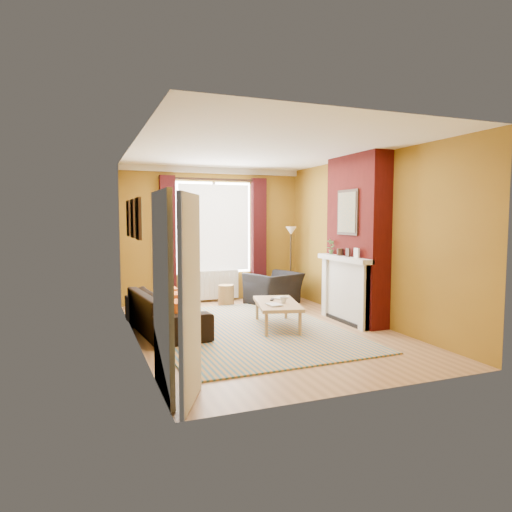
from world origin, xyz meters
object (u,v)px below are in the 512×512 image
at_px(armchair, 274,288).
at_px(floor_lamp, 291,242).
at_px(wicker_stool, 226,295).
at_px(sofa, 165,311).
at_px(coffee_table, 277,305).

relative_size(armchair, floor_lamp, 0.63).
bearing_deg(wicker_stool, sofa, -132.24).
height_order(wicker_stool, floor_lamp, floor_lamp).
height_order(coffee_table, wicker_stool, coffee_table).
relative_size(sofa, floor_lamp, 1.34).
xyz_separation_m(sofa, wicker_stool, (1.52, 1.68, -0.11)).
bearing_deg(wicker_stool, coffee_table, -85.29).
height_order(sofa, floor_lamp, floor_lamp).
xyz_separation_m(coffee_table, wicker_stool, (-0.18, 2.16, -0.17)).
bearing_deg(armchair, wicker_stool, -36.21).
bearing_deg(armchair, sofa, 9.03).
bearing_deg(armchair, coffee_table, 47.30).
relative_size(coffee_table, wicker_stool, 3.23).
bearing_deg(wicker_stool, floor_lamp, 0.29).
distance_m(coffee_table, floor_lamp, 2.66).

